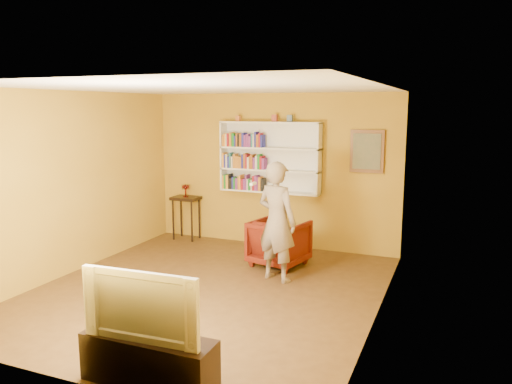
{
  "coord_description": "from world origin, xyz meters",
  "views": [
    {
      "loc": [
        3.06,
        -5.72,
        2.46
      ],
      "look_at": [
        0.4,
        0.75,
        1.27
      ],
      "focal_mm": 35.0,
      "sensor_mm": 36.0,
      "label": 1
    }
  ],
  "objects_px": {
    "ruby_lustre": "(186,188)",
    "bookshelf": "(271,157)",
    "console_table": "(186,204)",
    "person": "(277,222)",
    "armchair": "(279,242)",
    "tv_cabinet": "(149,360)",
    "television": "(147,303)"
  },
  "relations": [
    {
      "from": "ruby_lustre",
      "to": "bookshelf",
      "type": "bearing_deg",
      "value": 5.57
    },
    {
      "from": "console_table",
      "to": "person",
      "type": "xyz_separation_m",
      "value": [
        2.35,
        -1.48,
        0.19
      ]
    },
    {
      "from": "armchair",
      "to": "person",
      "type": "xyz_separation_m",
      "value": [
        0.2,
        -0.66,
        0.5
      ]
    },
    {
      "from": "ruby_lustre",
      "to": "console_table",
      "type": "bearing_deg",
      "value": 116.57
    },
    {
      "from": "console_table",
      "to": "tv_cabinet",
      "type": "xyz_separation_m",
      "value": [
        2.23,
        -4.5,
        -0.45
      ]
    },
    {
      "from": "bookshelf",
      "to": "ruby_lustre",
      "type": "height_order",
      "value": "bookshelf"
    },
    {
      "from": "armchair",
      "to": "television",
      "type": "xyz_separation_m",
      "value": [
        0.08,
        -3.67,
        0.4
      ]
    },
    {
      "from": "tv_cabinet",
      "to": "bookshelf",
      "type": "bearing_deg",
      "value": 97.28
    },
    {
      "from": "ruby_lustre",
      "to": "person",
      "type": "height_order",
      "value": "person"
    },
    {
      "from": "bookshelf",
      "to": "television",
      "type": "bearing_deg",
      "value": -82.72
    },
    {
      "from": "ruby_lustre",
      "to": "armchair",
      "type": "height_order",
      "value": "ruby_lustre"
    },
    {
      "from": "ruby_lustre",
      "to": "armchair",
      "type": "distance_m",
      "value": 2.39
    },
    {
      "from": "tv_cabinet",
      "to": "armchair",
      "type": "bearing_deg",
      "value": 91.23
    },
    {
      "from": "tv_cabinet",
      "to": "person",
      "type": "bearing_deg",
      "value": 87.76
    },
    {
      "from": "armchair",
      "to": "television",
      "type": "relative_size",
      "value": 0.72
    },
    {
      "from": "armchair",
      "to": "tv_cabinet",
      "type": "relative_size",
      "value": 0.64
    },
    {
      "from": "console_table",
      "to": "bookshelf",
      "type": "bearing_deg",
      "value": 5.57
    },
    {
      "from": "bookshelf",
      "to": "ruby_lustre",
      "type": "relative_size",
      "value": 7.71
    },
    {
      "from": "bookshelf",
      "to": "ruby_lustre",
      "type": "distance_m",
      "value": 1.76
    },
    {
      "from": "console_table",
      "to": "television",
      "type": "xyz_separation_m",
      "value": [
        2.23,
        -4.5,
        0.1
      ]
    },
    {
      "from": "armchair",
      "to": "person",
      "type": "bearing_deg",
      "value": 119.13
    },
    {
      "from": "ruby_lustre",
      "to": "person",
      "type": "distance_m",
      "value": 2.78
    },
    {
      "from": "person",
      "to": "television",
      "type": "height_order",
      "value": "person"
    },
    {
      "from": "bookshelf",
      "to": "armchair",
      "type": "xyz_separation_m",
      "value": [
        0.52,
        -0.99,
        -1.23
      ]
    },
    {
      "from": "bookshelf",
      "to": "person",
      "type": "height_order",
      "value": "bookshelf"
    },
    {
      "from": "bookshelf",
      "to": "ruby_lustre",
      "type": "xyz_separation_m",
      "value": [
        -1.64,
        -0.16,
        -0.62
      ]
    },
    {
      "from": "bookshelf",
      "to": "person",
      "type": "distance_m",
      "value": 1.94
    },
    {
      "from": "armchair",
      "to": "tv_cabinet",
      "type": "distance_m",
      "value": 3.67
    },
    {
      "from": "console_table",
      "to": "tv_cabinet",
      "type": "relative_size",
      "value": 0.65
    },
    {
      "from": "bookshelf",
      "to": "person",
      "type": "xyz_separation_m",
      "value": [
        0.71,
        -1.64,
        -0.73
      ]
    },
    {
      "from": "console_table",
      "to": "tv_cabinet",
      "type": "height_order",
      "value": "console_table"
    },
    {
      "from": "tv_cabinet",
      "to": "ruby_lustre",
      "type": "bearing_deg",
      "value": 116.38
    }
  ]
}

